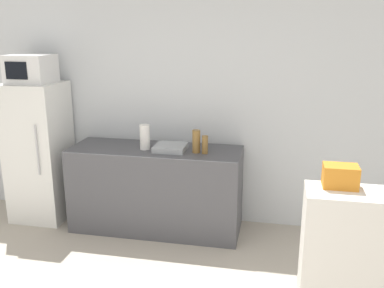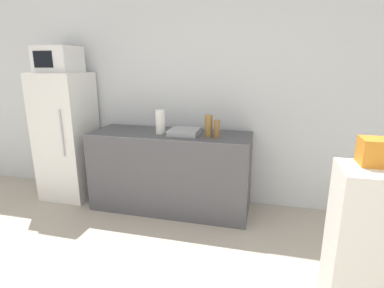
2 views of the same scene
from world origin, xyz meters
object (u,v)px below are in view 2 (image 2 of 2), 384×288
(microwave, at_px, (58,59))
(bottle_short, at_px, (217,129))
(paper_towel_roll, at_px, (160,122))
(bottle_tall, at_px, (209,126))
(refrigerator, at_px, (67,136))
(basket, at_px, (382,152))

(microwave, bearing_deg, bottle_short, -3.07)
(paper_towel_roll, bearing_deg, bottle_tall, -1.37)
(microwave, bearing_deg, refrigerator, 73.70)
(basket, bearing_deg, refrigerator, 155.99)
(refrigerator, relative_size, paper_towel_roll, 5.94)
(bottle_tall, height_order, paper_towel_roll, paper_towel_roll)
(refrigerator, xyz_separation_m, bottle_tall, (1.83, -0.09, 0.25))
(refrigerator, height_order, bottle_tall, refrigerator)
(bottle_short, relative_size, paper_towel_roll, 0.70)
(microwave, xyz_separation_m, paper_towel_roll, (1.28, -0.07, -0.67))
(bottle_tall, xyz_separation_m, paper_towel_roll, (-0.55, 0.01, 0.01))
(refrigerator, height_order, bottle_short, refrigerator)
(bottle_tall, height_order, bottle_short, bottle_tall)
(bottle_tall, distance_m, paper_towel_roll, 0.55)
(bottle_tall, relative_size, paper_towel_roll, 0.89)
(paper_towel_roll, bearing_deg, bottle_short, -2.58)
(refrigerator, bearing_deg, basket, -24.01)
(bottle_tall, distance_m, basket, 1.78)
(bottle_tall, bearing_deg, bottle_short, -9.70)
(bottle_short, bearing_deg, microwave, 176.93)
(refrigerator, relative_size, basket, 6.88)
(bottle_short, bearing_deg, refrigerator, 176.89)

